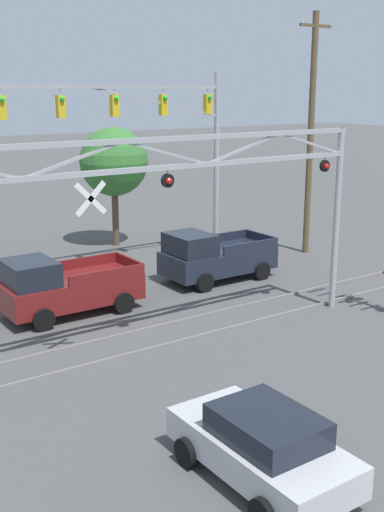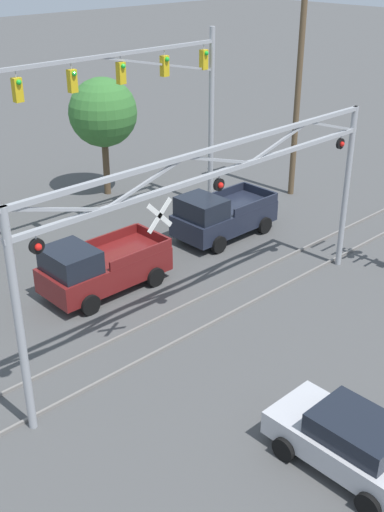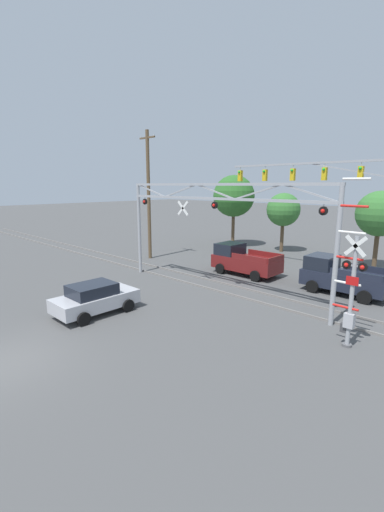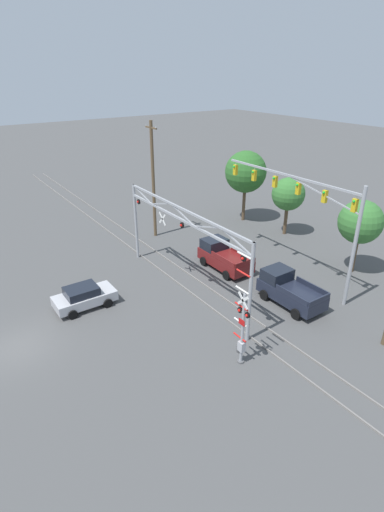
# 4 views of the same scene
# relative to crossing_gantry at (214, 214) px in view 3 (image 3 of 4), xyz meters

# --- Properties ---
(ground_plane) EXTENTS (200.00, 200.00, 0.00)m
(ground_plane) POSITION_rel_crossing_gantry_xyz_m (0.02, -11.10, -4.49)
(ground_plane) COLOR #4C4C4C
(rail_track_near) EXTENTS (80.00, 0.08, 0.10)m
(rail_track_near) POSITION_rel_crossing_gantry_xyz_m (0.02, 0.28, -4.44)
(rail_track_near) COLOR gray
(rail_track_near) RESTS_ON ground_plane
(rail_track_far) EXTENTS (80.00, 0.08, 0.10)m
(rail_track_far) POSITION_rel_crossing_gantry_xyz_m (0.02, 1.72, -4.44)
(rail_track_far) COLOR gray
(rail_track_far) RESTS_ON ground_plane
(crossing_gantry) EXTENTS (13.73, 0.27, 6.16)m
(crossing_gantry) POSITION_rel_crossing_gantry_xyz_m (0.00, 0.00, 0.00)
(crossing_gantry) COLOR #9EA0A5
(crossing_gantry) RESTS_ON ground_plane
(crossing_signal_mast) EXTENTS (1.13, 0.35, 6.31)m
(crossing_signal_mast) POSITION_rel_crossing_gantry_xyz_m (8.01, -1.60, -2.26)
(crossing_signal_mast) COLOR #9EA0A5
(crossing_signal_mast) RESTS_ON ground_plane
(traffic_signal_span) EXTENTS (12.22, 0.39, 8.07)m
(traffic_signal_span) POSITION_rel_crossing_gantry_xyz_m (4.04, 7.87, 1.34)
(traffic_signal_span) COLOR #9EA0A5
(traffic_signal_span) RESTS_ON ground_plane
(pickup_truck_lead) EXTENTS (4.63, 2.28, 2.04)m
(pickup_truck_lead) POSITION_rel_crossing_gantry_xyz_m (-1.21, 4.60, -3.53)
(pickup_truck_lead) COLOR maroon
(pickup_truck_lead) RESTS_ON ground_plane
(pickup_truck_following) EXTENTS (4.52, 2.28, 2.04)m
(pickup_truck_following) POSITION_rel_crossing_gantry_xyz_m (5.27, 4.94, -3.53)
(pickup_truck_following) COLOR #1E2333
(pickup_truck_following) RESTS_ON ground_plane
(sedan_waiting) EXTENTS (2.10, 3.94, 1.48)m
(sedan_waiting) POSITION_rel_crossing_gantry_xyz_m (-1.96, -6.42, -3.73)
(sedan_waiting) COLOR #B7B7BC
(sedan_waiting) RESTS_ON ground_plane
(utility_pole_left) EXTENTS (1.80, 0.28, 10.33)m
(utility_pole_left) POSITION_rel_crossing_gantry_xyz_m (-9.99, 3.54, 0.82)
(utility_pole_left) COLOR brown
(utility_pole_left) RESTS_ON ground_plane
(background_tree_beyond_span) EXTENTS (3.24, 3.24, 5.68)m
(background_tree_beyond_span) POSITION_rel_crossing_gantry_xyz_m (4.91, 12.43, -0.46)
(background_tree_beyond_span) COLOR brown
(background_tree_beyond_span) RESTS_ON ground_plane
(background_tree_far_left_verge) EXTENTS (4.08, 4.08, 7.03)m
(background_tree_far_left_verge) POSITION_rel_crossing_gantry_xyz_m (-8.52, 13.10, 0.49)
(background_tree_far_left_verge) COLOR brown
(background_tree_far_left_verge) RESTS_ON ground_plane
(background_tree_far_right_verge) EXTENTS (3.01, 3.01, 5.37)m
(background_tree_far_right_verge) POSITION_rel_crossing_gantry_xyz_m (-3.44, 13.82, -0.65)
(background_tree_far_right_verge) COLOR brown
(background_tree_far_right_verge) RESTS_ON ground_plane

